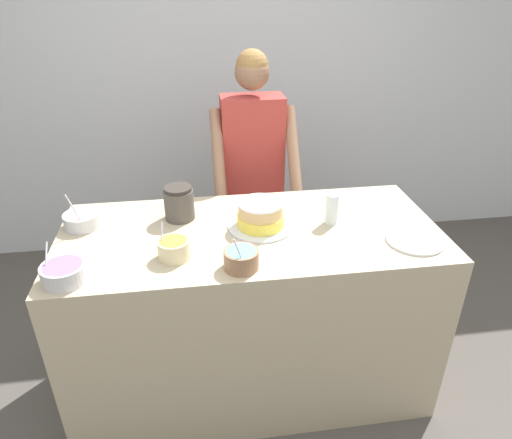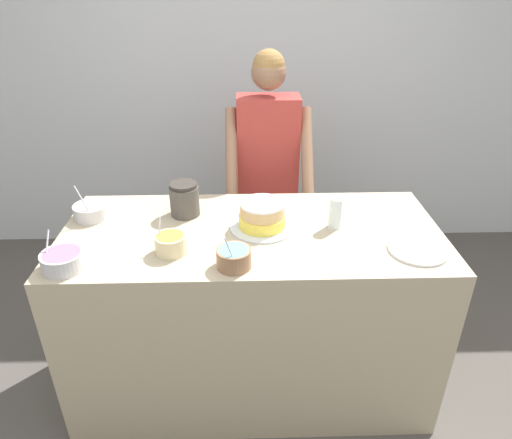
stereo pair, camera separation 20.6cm
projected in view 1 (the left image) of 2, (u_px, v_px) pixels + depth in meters
The scene contains 12 objects.
ground_plane at pixel (262, 438), 2.24m from camera, with size 14.00×14.00×0.00m, color #4C4742.
wall_back at pixel (222, 83), 3.35m from camera, with size 10.00×0.05×2.60m.
counter at pixel (251, 310), 2.36m from camera, with size 1.78×0.80×0.95m.
person_baker at pixel (253, 160), 2.80m from camera, with size 0.50×0.45×1.65m.
cake at pixel (261, 216), 2.14m from camera, with size 0.31×0.31×0.13m.
frosting_bowl_blue at pixel (241, 258), 1.85m from camera, with size 0.14×0.14×0.17m.
frosting_bowl_pink at pixel (82, 219), 2.15m from camera, with size 0.17×0.17×0.20m.
frosting_bowl_purple at pixel (64, 272), 1.77m from camera, with size 0.17×0.17×0.15m.
frosting_bowl_orange at pixel (174, 248), 1.91m from camera, with size 0.14×0.14×0.16m.
drinking_glass at pixel (332, 209), 2.16m from camera, with size 0.06×0.06×0.15m.
ceramic_plate at pixel (415, 240), 2.05m from camera, with size 0.26×0.26×0.01m.
stoneware_jar at pixel (179, 203), 2.20m from camera, with size 0.14×0.14×0.17m.
Camera 1 is at (-0.24, -1.44, 2.02)m, focal length 32.00 mm.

